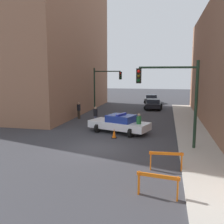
# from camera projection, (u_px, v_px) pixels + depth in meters

# --- Properties ---
(ground_plane) EXTENTS (120.00, 120.00, 0.00)m
(ground_plane) POSITION_uv_depth(u_px,v_px,m) (95.00, 148.00, 15.41)
(ground_plane) COLOR #38383D
(sidewalk_right) EXTENTS (2.40, 44.00, 0.12)m
(sidewalk_right) POSITION_uv_depth(u_px,v_px,m) (201.00, 154.00, 14.08)
(sidewalk_right) COLOR #B2ADA3
(sidewalk_right) RESTS_ON ground_plane
(building_corner_left) EXTENTS (14.00, 20.00, 22.42)m
(building_corner_left) POSITION_uv_depth(u_px,v_px,m) (31.00, 17.00, 29.74)
(building_corner_left) COLOR #93664C
(building_corner_left) RESTS_ON ground_plane
(traffic_light_near) EXTENTS (3.64, 0.35, 5.20)m
(traffic_light_near) POSITION_uv_depth(u_px,v_px,m) (176.00, 91.00, 14.78)
(traffic_light_near) COLOR black
(traffic_light_near) RESTS_ON sidewalk_right
(traffic_light_far) EXTENTS (3.44, 0.35, 5.20)m
(traffic_light_far) POSITION_uv_depth(u_px,v_px,m) (103.00, 83.00, 29.88)
(traffic_light_far) COLOR black
(traffic_light_far) RESTS_ON ground_plane
(police_car) EXTENTS (5.05, 3.30, 1.52)m
(police_car) POSITION_uv_depth(u_px,v_px,m) (120.00, 123.00, 19.32)
(police_car) COLOR white
(police_car) RESTS_ON ground_plane
(parked_car_near) EXTENTS (2.32, 4.33, 1.31)m
(parked_car_near) POSITION_uv_depth(u_px,v_px,m) (153.00, 104.00, 32.09)
(parked_car_near) COLOR black
(parked_car_near) RESTS_ON ground_plane
(parked_car_mid) EXTENTS (2.43, 4.39, 1.31)m
(parked_car_mid) POSITION_uv_depth(u_px,v_px,m) (151.00, 99.00, 38.51)
(parked_car_mid) COLOR #474C51
(parked_car_mid) RESTS_ON ground_plane
(pedestrian_crossing) EXTENTS (0.46, 0.46, 1.66)m
(pedestrian_crossing) POSITION_uv_depth(u_px,v_px,m) (96.00, 116.00, 22.09)
(pedestrian_crossing) COLOR #474C66
(pedestrian_crossing) RESTS_ON ground_plane
(pedestrian_corner) EXTENTS (0.42, 0.42, 1.66)m
(pedestrian_corner) POSITION_uv_depth(u_px,v_px,m) (79.00, 110.00, 25.32)
(pedestrian_corner) COLOR #382D23
(pedestrian_corner) RESTS_ON ground_plane
(pedestrian_sidewalk) EXTENTS (0.44, 0.44, 1.66)m
(pedestrian_sidewalk) POSITION_uv_depth(u_px,v_px,m) (139.00, 124.00, 18.39)
(pedestrian_sidewalk) COLOR black
(pedestrian_sidewalk) RESTS_ON ground_plane
(barrier_front) EXTENTS (1.59, 0.37, 0.90)m
(barrier_front) POSITION_uv_depth(u_px,v_px,m) (158.00, 182.00, 9.22)
(barrier_front) COLOR orange
(barrier_front) RESTS_ON ground_plane
(barrier_mid) EXTENTS (1.60, 0.31, 0.90)m
(barrier_mid) POSITION_uv_depth(u_px,v_px,m) (166.00, 158.00, 11.79)
(barrier_mid) COLOR orange
(barrier_mid) RESTS_ON ground_plane
(traffic_cone) EXTENTS (0.36, 0.36, 0.66)m
(traffic_cone) POSITION_uv_depth(u_px,v_px,m) (114.00, 134.00, 17.76)
(traffic_cone) COLOR black
(traffic_cone) RESTS_ON ground_plane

